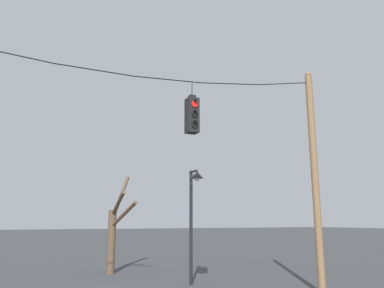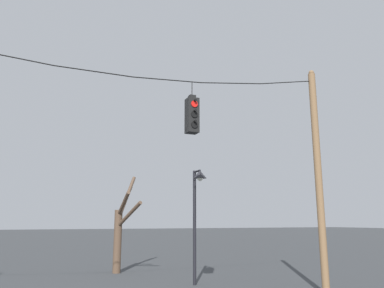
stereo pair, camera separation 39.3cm
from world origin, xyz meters
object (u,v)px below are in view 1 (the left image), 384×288
object	(u,v)px
utility_pole_right	(315,177)
street_lamp	(194,197)
traffic_light_over_intersection	(192,115)
bare_tree	(115,227)

from	to	relation	value
utility_pole_right	street_lamp	xyz separation A→B (m)	(-3.07, 2.96, -0.58)
utility_pole_right	traffic_light_over_intersection	bearing A→B (deg)	180.00
traffic_light_over_intersection	street_lamp	bearing A→B (deg)	64.28
utility_pole_right	street_lamp	world-z (taller)	utility_pole_right
street_lamp	bare_tree	distance (m)	4.89
bare_tree	utility_pole_right	bearing A→B (deg)	-55.94
traffic_light_over_intersection	street_lamp	distance (m)	3.94
traffic_light_over_intersection	bare_tree	world-z (taller)	traffic_light_over_intersection
traffic_light_over_intersection	bare_tree	xyz separation A→B (m)	(-0.47, 7.33, -3.30)
utility_pole_right	bare_tree	size ratio (longest dim) A/B	1.69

